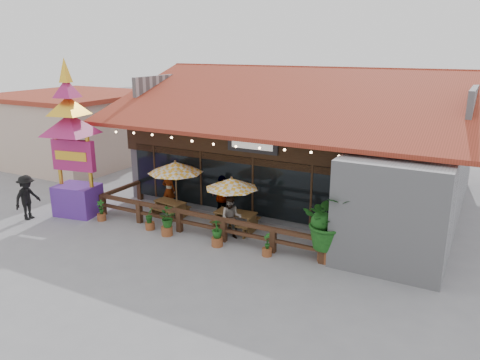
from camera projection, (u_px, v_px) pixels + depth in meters
The scene contains 19 objects.
ground at pixel (242, 239), 17.58m from camera, with size 100.00×100.00×0.00m, color gray.
restaurant_building at pixel (312, 149), 22.43m from camera, with size 15.50×14.73×6.09m.
patio_railing at pixel (188, 216), 18.22m from camera, with size 10.00×2.60×0.92m.
neighbor_building at pixel (75, 127), 28.93m from camera, with size 8.40×8.40×4.22m.
umbrella_left at pixel (175, 168), 19.33m from camera, with size 2.60×2.60×2.46m.
umbrella_right at pixel (232, 184), 17.89m from camera, with size 2.47×2.47×2.20m.
picnic_table_left at pixel (170, 206), 19.86m from camera, with size 1.51×1.36×0.65m.
picnic_table_right at pixel (236, 218), 18.27m from camera, with size 1.65×1.44×0.76m.
thai_sign_tower at pixel (71, 129), 19.16m from camera, with size 3.02×3.02×7.05m.
tropical_plant at pixel (329, 223), 15.40m from camera, with size 2.20×2.07×2.43m.
diner_a at pixel (169, 190), 20.68m from camera, with size 0.62×0.41×1.70m, color #342210.
diner_b at pixel (231, 218), 17.43m from camera, with size 0.80×0.62×1.65m, color #342210.
diner_c at pixel (222, 197), 19.45m from camera, with size 1.10×0.46×1.87m, color #342210.
pedestrian at pixel (27, 197), 19.37m from camera, with size 1.23×0.70×1.90m, color black.
planter_a at pixel (101, 212), 19.36m from camera, with size 0.38×0.36×0.89m.
planter_b at pixel (150, 220), 18.40m from camera, with size 0.37×0.37×0.91m.
planter_c at pixel (166, 220), 17.77m from camera, with size 0.74×0.67×1.08m.
planter_d at pixel (217, 233), 16.84m from camera, with size 0.51×0.51×1.02m.
planter_e at pixel (267, 246), 16.09m from camera, with size 0.35×0.36×0.85m.
Camera 1 is at (7.70, -14.34, 7.00)m, focal length 35.00 mm.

